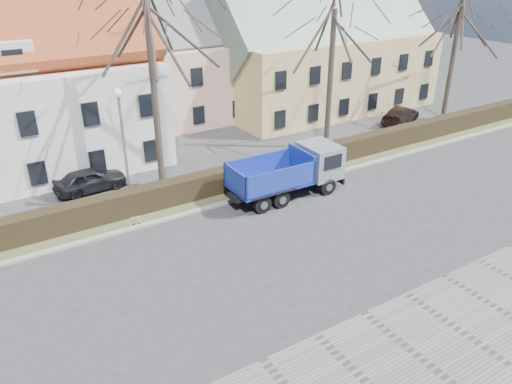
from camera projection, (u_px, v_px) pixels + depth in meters
ground at (274, 242)px, 23.10m from camera, size 120.00×120.00×0.00m
sidewalk_near at (415, 355)px, 16.58m from camera, size 80.00×5.00×0.08m
curb_far at (226, 203)px, 26.59m from camera, size 80.00×0.30×0.12m
grass_strip at (212, 192)px, 27.81m from camera, size 80.00×3.00×0.10m
hedge at (213, 183)px, 27.40m from camera, size 60.00×0.90×1.30m
building_pink at (174, 68)px, 38.55m from camera, size 10.80×8.80×8.00m
building_yellow at (320, 56)px, 41.86m from camera, size 18.80×10.80×8.50m
tree_1 at (153, 76)px, 25.89m from camera, size 9.20×9.20×12.65m
tree_2 at (331, 66)px, 31.96m from camera, size 8.00×8.00×11.00m
tree_3 at (454, 53)px, 37.79m from camera, size 7.60×7.60×10.45m
dump_truck at (283, 174)px, 26.79m from camera, size 6.73×2.60×2.67m
streetlight at (125, 150)px, 24.99m from camera, size 0.50×0.50×6.37m
cart_frame at (132, 222)px, 24.22m from camera, size 0.73×0.50×0.61m
parked_car_a at (90, 180)px, 27.78m from camera, size 4.01×1.79×1.34m
parked_car_b at (400, 115)px, 38.91m from camera, size 4.87×3.49×1.31m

